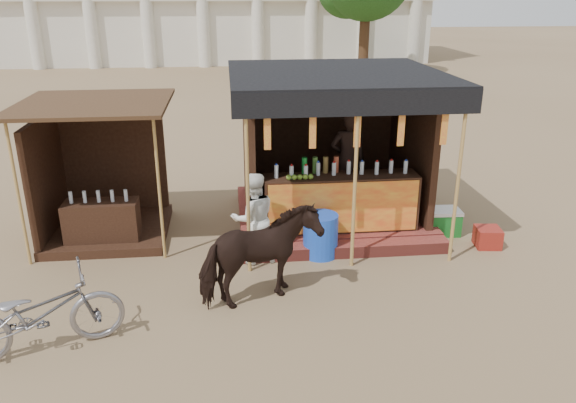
# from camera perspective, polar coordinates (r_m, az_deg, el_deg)

# --- Properties ---
(ground) EXTENTS (120.00, 120.00, 0.00)m
(ground) POSITION_cam_1_polar(r_m,az_deg,el_deg) (7.48, 1.36, -12.29)
(ground) COLOR #846B4C
(ground) RESTS_ON ground
(main_stall) EXTENTS (3.60, 3.61, 2.78)m
(main_stall) POSITION_cam_1_polar(r_m,az_deg,el_deg) (10.22, 4.64, 3.33)
(main_stall) COLOR brown
(main_stall) RESTS_ON ground
(secondary_stall) EXTENTS (2.40, 2.40, 2.38)m
(secondary_stall) POSITION_cam_1_polar(r_m,az_deg,el_deg) (10.25, -18.95, 1.24)
(secondary_stall) COLOR #362013
(secondary_stall) RESTS_ON ground
(cow) EXTENTS (1.80, 1.34, 1.38)m
(cow) POSITION_cam_1_polar(r_m,az_deg,el_deg) (7.62, -2.88, -5.66)
(cow) COLOR black
(cow) RESTS_ON ground
(motorbike) EXTENTS (2.04, 1.26, 1.01)m
(motorbike) POSITION_cam_1_polar(r_m,az_deg,el_deg) (7.32, -23.94, -10.39)
(motorbike) COLOR gray
(motorbike) RESTS_ON ground
(bystander) EXTENTS (0.80, 0.67, 1.48)m
(bystander) POSITION_cam_1_polar(r_m,az_deg,el_deg) (8.75, -3.51, -1.73)
(bystander) COLOR white
(bystander) RESTS_ON ground
(blue_barrel) EXTENTS (0.63, 0.63, 0.71)m
(blue_barrel) POSITION_cam_1_polar(r_m,az_deg,el_deg) (9.10, 3.32, -3.44)
(blue_barrel) COLOR blue
(blue_barrel) RESTS_ON ground
(red_crate) EXTENTS (0.44, 0.45, 0.33)m
(red_crate) POSITION_cam_1_polar(r_m,az_deg,el_deg) (10.05, 19.61, -3.44)
(red_crate) COLOR maroon
(red_crate) RESTS_ON ground
(cooler) EXTENTS (0.66, 0.47, 0.46)m
(cooler) POSITION_cam_1_polar(r_m,az_deg,el_deg) (10.29, 15.28, -1.96)
(cooler) COLOR #186C22
(cooler) RESTS_ON ground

